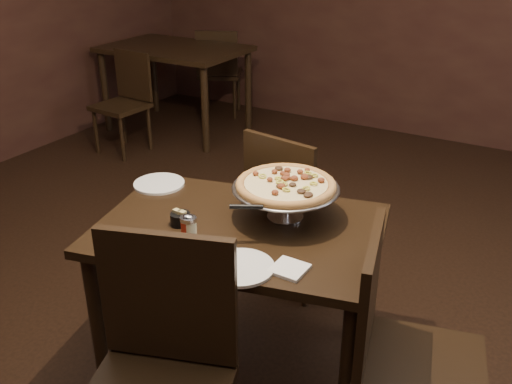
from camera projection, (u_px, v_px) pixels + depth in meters
The scene contains 16 objects.
room at pixel (245, 60), 2.10m from camera, with size 6.04×7.04×2.84m.
dining_table at pixel (240, 246), 2.40m from camera, with size 1.30×1.01×0.73m.
background_table at pixel (175, 58), 5.35m from camera, with size 1.29×0.86×0.81m.
pizza_stand at pixel (286, 185), 2.36m from camera, with size 0.45×0.45×0.19m.
parmesan_shaker at pixel (190, 227), 2.25m from camera, with size 0.06×0.06×0.10m.
pepper_flake_shaker at pixel (188, 226), 2.25m from camera, with size 0.06×0.06×0.10m.
packet_caddy at pixel (180, 218), 2.36m from camera, with size 0.08×0.08×0.06m.
napkin_stack at pixel (289, 269), 2.05m from camera, with size 0.12×0.12×0.01m, color white.
plate_left at pixel (159, 184), 2.72m from camera, with size 0.24×0.24×0.01m, color white.
plate_near at pixel (240, 267), 2.06m from camera, with size 0.25×0.25×0.01m, color white.
serving_spatula at pixel (246, 207), 2.18m from camera, with size 0.16×0.16×0.02m.
chair_far at pixel (291, 206), 3.01m from camera, with size 0.49×0.49×0.91m.
chair_near at pixel (159, 374), 1.84m from camera, with size 0.59×0.59×0.99m.
chair_side at pixel (400, 349), 1.98m from camera, with size 0.53×0.53×0.95m.
bg_chair_far at pixel (219, 69), 5.84m from camera, with size 0.55×0.55×0.89m.
bg_chair_near at pixel (126, 98), 4.96m from camera, with size 0.43×0.43×0.86m.
Camera 1 is at (1.15, -1.77, 1.87)m, focal length 40.00 mm.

